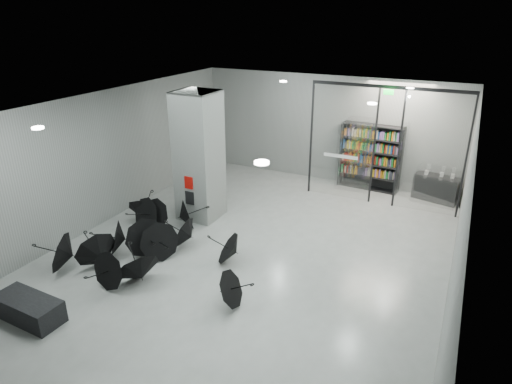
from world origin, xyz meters
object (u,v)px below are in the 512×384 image
at_px(column, 199,156).
at_px(bookshelf, 370,157).
at_px(bench, 29,309).
at_px(umbrella_cluster, 148,244).
at_px(shop_counter, 436,188).

xyz_separation_m(column, bookshelf, (4.27, 4.75, -0.79)).
height_order(bench, umbrella_cluster, umbrella_cluster).
distance_m(shop_counter, umbrella_cluster, 9.94).
xyz_separation_m(column, shop_counter, (6.65, 4.66, -1.56)).
bearing_deg(shop_counter, bookshelf, -168.04).
relative_size(column, bookshelf, 1.66).
distance_m(bench, shop_counter, 12.88).
bearing_deg(column, bench, -94.84).
bearing_deg(column, bookshelf, 48.07).
relative_size(shop_counter, umbrella_cluster, 0.27).
distance_m(column, bench, 6.31).
bearing_deg(bookshelf, column, -127.90).
bearing_deg(bench, umbrella_cluster, 82.31).
height_order(shop_counter, umbrella_cluster, umbrella_cluster).
distance_m(column, shop_counter, 8.27).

